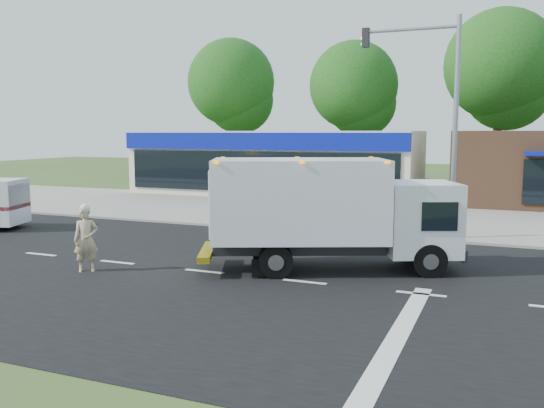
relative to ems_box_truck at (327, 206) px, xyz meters
The scene contains 10 objects.
ground 2.41m from the ems_box_truck, 94.14° to the right, with size 120.00×120.00×0.00m, color #385123.
road_asphalt 2.41m from the ems_box_truck, 94.14° to the right, with size 60.00×14.00×0.02m, color black.
sidewalk 6.88m from the ems_box_truck, 90.97° to the left, with size 60.00×2.40×0.12m, color gray.
parking_apron 12.58m from the ems_box_truck, 90.52° to the left, with size 60.00×9.00×0.02m, color gray.
lane_markings 3.65m from the ems_box_truck, 66.96° to the right, with size 55.20×7.00×0.01m.
ems_box_truck is the anchor object (origin of this frame).
emergency_worker 6.86m from the ems_box_truck, 155.81° to the right, with size 0.80×0.77×1.95m.
retail_strip_mall 20.51m from the ems_box_truck, 116.38° to the left, with size 18.00×6.20×4.00m.
traffic_signal_pole 7.14m from the ems_box_truck, 69.65° to the left, with size 3.51×0.25×8.00m.
background_trees 27.19m from the ems_box_truck, 92.07° to the left, with size 36.77×7.39×12.10m.
Camera 1 is at (4.83, -13.97, 3.93)m, focal length 38.00 mm.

